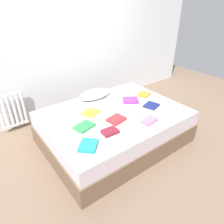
% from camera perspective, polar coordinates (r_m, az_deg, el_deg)
% --- Properties ---
extents(ground_plane, '(8.00, 8.00, 0.00)m').
position_cam_1_polar(ground_plane, '(3.22, 0.54, -7.81)').
color(ground_plane, '#7F6651').
extents(back_wall, '(6.00, 0.10, 2.80)m').
position_cam_1_polar(back_wall, '(3.76, -12.86, 20.45)').
color(back_wall, silver).
rests_on(back_wall, ground).
extents(bed, '(2.00, 1.50, 0.50)m').
position_cam_1_polar(bed, '(3.07, 0.56, -4.15)').
color(bed, brown).
rests_on(bed, ground).
extents(radiator, '(0.40, 0.04, 0.58)m').
position_cam_1_polar(radiator, '(3.62, -25.98, 0.45)').
color(radiator, white).
rests_on(radiator, ground).
extents(pillow, '(0.55, 0.28, 0.14)m').
position_cam_1_polar(pillow, '(3.33, -4.86, 4.94)').
color(pillow, white).
rests_on(pillow, bed).
extents(textbook_yellow, '(0.26, 0.24, 0.03)m').
position_cam_1_polar(textbook_yellow, '(2.91, -5.87, -0.16)').
color(textbook_yellow, yellow).
rests_on(textbook_yellow, bed).
extents(textbook_maroon, '(0.20, 0.15, 0.04)m').
position_cam_1_polar(textbook_maroon, '(2.49, -0.56, -5.48)').
color(textbook_maroon, maroon).
rests_on(textbook_maroon, bed).
extents(textbook_pink, '(0.23, 0.15, 0.05)m').
position_cam_1_polar(textbook_pink, '(2.74, 10.37, -2.42)').
color(textbook_pink, pink).
rests_on(textbook_pink, bed).
extents(textbook_purple, '(0.30, 0.28, 0.05)m').
position_cam_1_polar(textbook_purple, '(3.24, 5.15, 3.26)').
color(textbook_purple, purple).
rests_on(textbook_purple, bed).
extents(textbook_navy, '(0.25, 0.24, 0.03)m').
position_cam_1_polar(textbook_navy, '(3.14, 10.91, 1.79)').
color(textbook_navy, navy).
rests_on(textbook_navy, bed).
extents(textbook_red, '(0.25, 0.22, 0.04)m').
position_cam_1_polar(textbook_red, '(2.73, 1.23, -2.07)').
color(textbook_red, red).
rests_on(textbook_red, bed).
extents(textbook_orange, '(0.24, 0.22, 0.04)m').
position_cam_1_polar(textbook_orange, '(3.48, 8.87, 4.87)').
color(textbook_orange, orange).
rests_on(textbook_orange, bed).
extents(textbook_green, '(0.28, 0.23, 0.04)m').
position_cam_1_polar(textbook_green, '(2.62, -7.73, -3.99)').
color(textbook_green, green).
rests_on(textbook_green, bed).
extents(textbook_teal, '(0.29, 0.29, 0.04)m').
position_cam_1_polar(textbook_teal, '(2.30, -6.62, -9.23)').
color(textbook_teal, teal).
rests_on(textbook_teal, bed).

